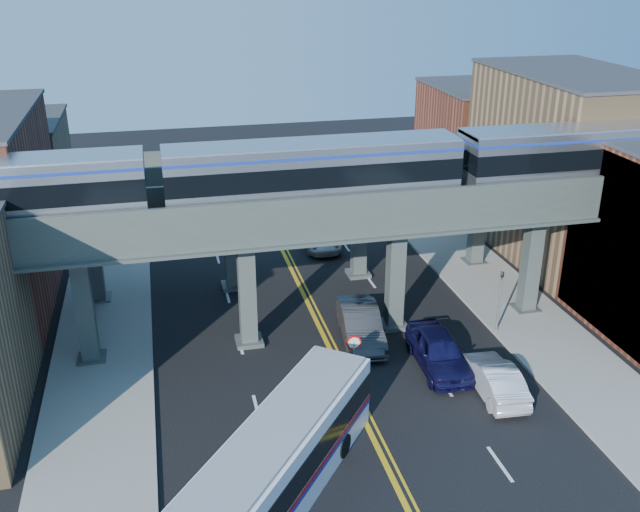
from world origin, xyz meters
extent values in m
plane|color=black|center=(0.00, 0.00, 0.00)|extent=(120.00, 120.00, 0.00)
cube|color=gray|center=(-11.50, 10.00, 0.08)|extent=(5.00, 70.00, 0.16)
cube|color=gray|center=(11.50, 10.00, 0.08)|extent=(5.00, 70.00, 0.16)
cube|color=olive|center=(-18.50, 29.00, 4.00)|extent=(8.00, 10.00, 8.00)
cube|color=olive|center=(18.50, 16.00, 6.00)|extent=(8.00, 14.00, 12.00)
cube|color=brown|center=(18.50, 29.00, 4.50)|extent=(8.00, 10.00, 9.00)
cube|color=teal|center=(14.55, 4.00, 4.75)|extent=(0.10, 9.50, 9.50)
cube|color=#404A47|center=(-12.00, 8.00, 3.00)|extent=(0.85, 0.85, 6.00)
cube|color=#404A47|center=(-4.00, 8.00, 3.00)|extent=(0.85, 0.85, 6.00)
cube|color=#404A47|center=(4.00, 8.00, 3.00)|extent=(0.85, 0.85, 6.00)
cube|color=#404A47|center=(12.00, 8.00, 3.00)|extent=(0.85, 0.85, 6.00)
cube|color=#404943|center=(0.00, 8.00, 6.70)|extent=(52.00, 3.60, 1.40)
cube|color=#404A47|center=(-12.00, 15.00, 3.00)|extent=(0.85, 0.85, 6.00)
cube|color=#404A47|center=(-4.00, 15.00, 3.00)|extent=(0.85, 0.85, 6.00)
cube|color=#404A47|center=(4.00, 15.00, 3.00)|extent=(0.85, 0.85, 6.00)
cube|color=#404A47|center=(12.00, 15.00, 3.00)|extent=(0.85, 0.85, 6.00)
cube|color=#404943|center=(0.00, 15.00, 6.70)|extent=(52.00, 3.60, 1.40)
cube|color=black|center=(-11.11, 8.00, 7.52)|extent=(2.09, 2.09, 0.24)
cube|color=black|center=(-5.11, 8.00, 7.52)|extent=(2.09, 2.09, 0.24)
cube|color=black|center=(4.14, 8.00, 7.52)|extent=(2.09, 2.09, 0.24)
cube|color=#A6A8AF|center=(-0.48, 8.00, 9.16)|extent=(14.45, 2.76, 3.04)
cube|color=black|center=(-0.48, 8.00, 9.31)|extent=(14.47, 2.82, 1.05)
cube|color=black|center=(10.14, 8.00, 7.52)|extent=(2.09, 2.09, 0.24)
cube|color=#A6A8AF|center=(14.77, 8.00, 9.16)|extent=(14.45, 2.76, 3.04)
cube|color=black|center=(14.77, 8.00, 9.31)|extent=(14.47, 2.82, 1.05)
cylinder|color=slate|center=(0.30, 3.00, 1.15)|extent=(0.09, 0.09, 2.30)
cylinder|color=red|center=(0.30, 3.00, 2.25)|extent=(0.76, 0.04, 0.76)
cylinder|color=slate|center=(9.20, 6.00, 1.60)|extent=(0.12, 0.12, 3.20)
imported|color=black|center=(9.20, 6.00, 3.65)|extent=(0.15, 0.18, 0.90)
cube|color=white|center=(-4.60, -3.96, 1.57)|extent=(9.55, 11.21, 3.14)
cube|color=black|center=(-4.60, -3.96, 1.98)|extent=(9.63, 11.27, 1.06)
cube|color=#B21419|center=(-4.60, -3.96, 1.27)|extent=(9.62, 11.27, 0.18)
cylinder|color=black|center=(-2.51, -1.28, 0.51)|extent=(2.78, 2.48, 1.01)
imported|color=#0E0E36|center=(4.80, 3.47, 0.92)|extent=(2.41, 5.51, 1.85)
imported|color=#2A2B2D|center=(1.80, 6.96, 0.93)|extent=(2.58, 5.81, 1.85)
imported|color=#BBBCBD|center=(2.78, 20.32, 0.71)|extent=(2.65, 5.26, 1.43)
imported|color=silver|center=(3.21, 22.40, 0.82)|extent=(2.89, 5.87, 1.64)
imported|color=silver|center=(6.50, 0.75, 0.79)|extent=(1.99, 4.89, 1.58)
camera|label=1|loc=(-7.87, -24.89, 18.98)|focal=40.00mm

